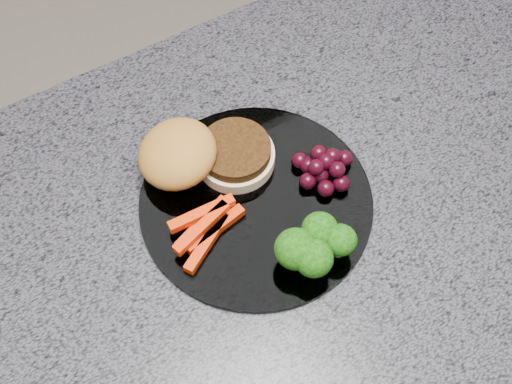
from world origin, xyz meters
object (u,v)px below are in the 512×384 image
island_cabinet (296,338)px  plate (256,202)px  grape_bunch (324,168)px  burger (198,156)px

island_cabinet → plate: (-0.06, 0.03, 0.47)m
plate → grape_bunch: (0.08, -0.01, 0.02)m
island_cabinet → grape_bunch: size_ratio=16.84×
plate → grape_bunch: 0.09m
burger → grape_bunch: burger is taller
island_cabinet → plate: plate is taller
plate → grape_bunch: grape_bunch is taller
burger → grape_bunch: size_ratio=2.40×
plate → grape_bunch: bearing=-5.8°
grape_bunch → plate: bearing=174.2°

